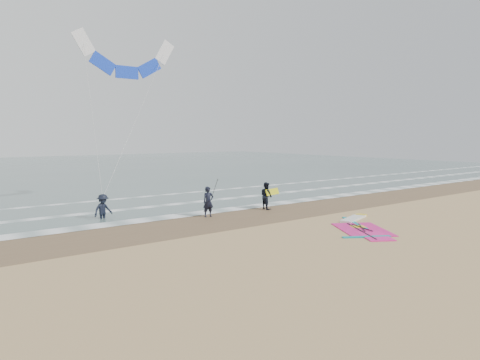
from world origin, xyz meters
TOP-DOWN VIEW (x-y plane):
  - ground at (0.00, 0.00)m, footprint 120.00×120.00m
  - sea_water at (0.00, 48.00)m, footprint 120.00×80.00m
  - wet_sand_band at (0.00, 6.00)m, footprint 120.00×5.00m
  - foam_waterline at (0.00, 10.44)m, footprint 120.00×9.15m
  - windsurf_rig at (2.06, 0.25)m, footprint 5.19×4.92m
  - person_standing at (-2.62, 7.03)m, footprint 0.67×0.49m
  - person_walking at (1.60, 7.02)m, footprint 0.68×0.85m
  - person_wading at (-7.55, 9.92)m, footprint 1.25×0.94m
  - held_pole at (-2.32, 7.03)m, footprint 0.17×0.86m
  - carried_kiteboard at (2.00, 6.92)m, footprint 1.30×0.51m
  - surf_kite at (-4.22, 14.29)m, footprint 6.94×4.45m

SIDE VIEW (x-z plane):
  - ground at x=0.00m, z-range 0.00..0.00m
  - wet_sand_band at x=0.00m, z-range 0.00..0.01m
  - sea_water at x=0.00m, z-range 0.00..0.02m
  - foam_waterline at x=0.00m, z-range 0.02..0.04m
  - windsurf_rig at x=2.06m, z-range -0.03..0.10m
  - person_walking at x=1.60m, z-range 0.00..1.68m
  - person_standing at x=-2.62m, z-range 0.00..1.70m
  - person_wading at x=-7.55m, z-range 0.00..1.71m
  - carried_kiteboard at x=2.00m, z-range 0.87..1.26m
  - held_pole at x=-2.32m, z-range 0.34..2.16m
  - surf_kite at x=-4.22m, z-range 4.43..14.38m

